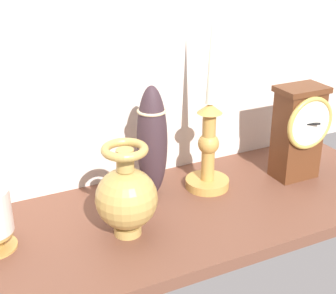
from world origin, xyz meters
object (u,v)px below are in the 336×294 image
mantel_clock (299,131)px  tall_ceramic_vase (151,141)px  candlestick_tall_left (209,141)px  brass_vase_bulbous (126,196)px

mantel_clock → tall_ceramic_vase: tall_ceramic_vase is taller
candlestick_tall_left → tall_ceramic_vase: (-11.72, 2.49, 1.20)cm
brass_vase_bulbous → mantel_clock: bearing=6.3°
mantel_clock → candlestick_tall_left: bearing=167.5°
mantel_clock → candlestick_tall_left: (-19.71, 4.36, -0.27)cm
mantel_clock → brass_vase_bulbous: bearing=-173.7°
mantel_clock → brass_vase_bulbous: mantel_clock is taller
brass_vase_bulbous → candlestick_tall_left: bearing=22.3°
brass_vase_bulbous → tall_ceramic_vase: tall_ceramic_vase is taller
mantel_clock → tall_ceramic_vase: bearing=167.7°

